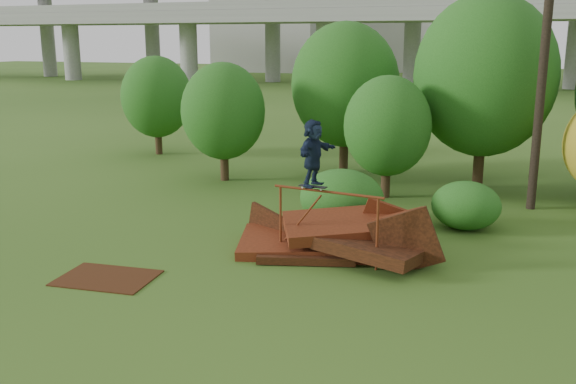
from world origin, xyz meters
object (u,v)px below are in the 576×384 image
(flat_plate, at_px, (107,278))
(skater, at_px, (313,153))
(scrap_pile, at_px, (335,238))
(utility_pole, at_px, (543,66))

(flat_plate, bearing_deg, skater, 36.62)
(scrap_pile, height_order, flat_plate, scrap_pile)
(skater, relative_size, utility_pole, 0.18)
(flat_plate, bearing_deg, utility_pole, 48.12)
(scrap_pile, xyz_separation_m, flat_plate, (-4.42, -3.63, -0.38))
(scrap_pile, xyz_separation_m, skater, (-0.41, -0.64, 2.31))
(skater, bearing_deg, flat_plate, 137.88)
(skater, distance_m, flat_plate, 5.68)
(skater, height_order, flat_plate, skater)
(flat_plate, height_order, utility_pole, utility_pole)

